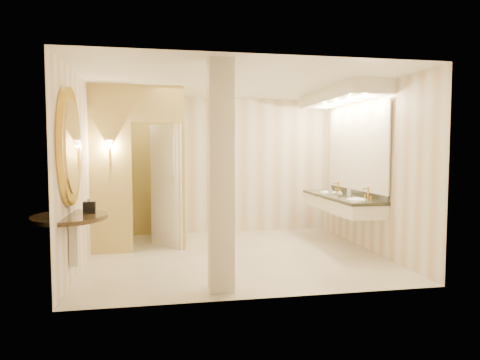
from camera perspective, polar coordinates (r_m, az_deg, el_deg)
name	(u,v)px	position (r m, az deg, el deg)	size (l,w,h in m)	color
floor	(235,255)	(6.87, -0.67, -10.00)	(4.50, 4.50, 0.00)	silver
ceiling	(235,83)	(6.74, -0.69, 12.87)	(4.50, 4.50, 0.00)	white
wall_back	(218,166)	(8.64, -2.93, 1.94)	(4.50, 0.02, 2.70)	white
wall_front	(266,178)	(4.71, 3.45, 0.21)	(4.50, 0.02, 2.70)	white
wall_left	(84,171)	(6.67, -20.11, 1.09)	(0.02, 4.00, 2.70)	white
wall_right	(369,169)	(7.39, 16.79, 1.42)	(0.02, 4.00, 2.70)	white
toilet_closet	(161,166)	(7.53, -10.47, 1.84)	(1.50, 1.55, 2.70)	#D1BE6D
wall_sconce	(110,146)	(7.04, -16.98, 4.41)	(0.14, 0.14, 0.42)	#B48C39
vanity	(344,152)	(7.63, 13.64, 3.64)	(0.75, 2.39, 2.09)	white
console_shelf	(70,176)	(5.53, -21.71, 0.49)	(1.09, 1.09, 2.00)	black
pillar	(221,177)	(4.99, -2.58, 0.42)	(0.29, 0.29, 2.70)	white
tissue_box	(89,207)	(5.69, -19.45, -3.43)	(0.14, 0.14, 0.14)	black
toilet	(161,219)	(8.23, -10.49, -5.12)	(0.41, 0.72, 0.73)	white
soap_bottle_a	(330,190)	(7.80, 11.95, -1.38)	(0.06, 0.06, 0.13)	beige
soap_bottle_b	(340,193)	(7.50, 13.17, -1.67)	(0.09, 0.09, 0.12)	silver
soap_bottle_c	(349,191)	(7.42, 14.33, -1.46)	(0.07, 0.07, 0.19)	#C6B28C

